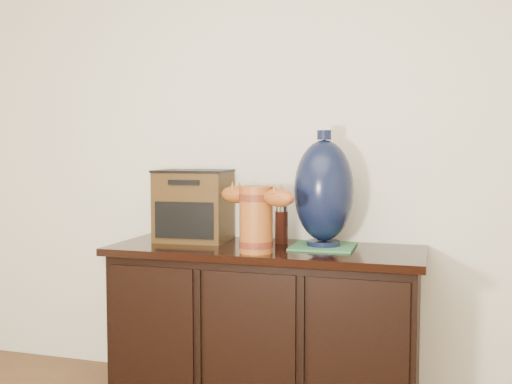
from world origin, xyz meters
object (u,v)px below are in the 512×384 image
(terracotta_vessel, at_px, (256,215))
(tv_radio, at_px, (194,205))
(spray_can, at_px, (281,225))
(sideboard, at_px, (265,324))
(lamp_base, at_px, (324,191))

(terracotta_vessel, bearing_deg, tv_radio, 172.85)
(terracotta_vessel, distance_m, spray_can, 0.30)
(sideboard, relative_size, tv_radio, 3.96)
(spray_can, bearing_deg, lamp_base, -15.49)
(terracotta_vessel, xyz_separation_m, tv_radio, (-0.40, 0.25, 0.01))
(tv_radio, distance_m, lamp_base, 0.67)
(sideboard, xyz_separation_m, lamp_base, (0.26, 0.07, 0.63))
(lamp_base, bearing_deg, spray_can, 164.51)
(lamp_base, height_order, spray_can, lamp_base)
(tv_radio, bearing_deg, lamp_base, -5.29)
(sideboard, height_order, terracotta_vessel, terracotta_vessel)
(lamp_base, bearing_deg, tv_radio, 178.08)
(lamp_base, relative_size, spray_can, 2.94)
(tv_radio, bearing_deg, terracotta_vessel, -35.40)
(sideboard, height_order, spray_can, spray_can)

